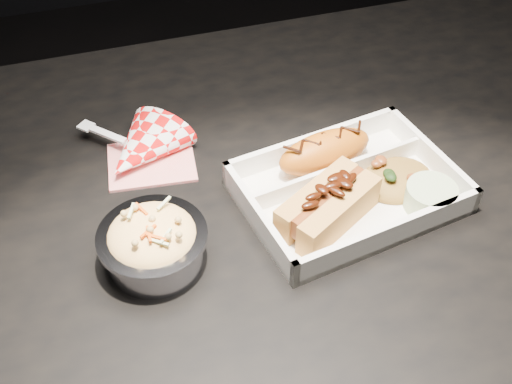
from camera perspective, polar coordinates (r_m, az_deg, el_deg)
The scene contains 8 objects.
dining_table at distance 0.84m, azimuth -1.00°, elevation -5.55°, with size 1.20×0.80×0.75m.
food_tray at distance 0.78m, azimuth 8.08°, elevation 0.04°, with size 0.28×0.22×0.04m.
fried_pastry at distance 0.80m, azimuth 6.13°, elevation 3.62°, with size 0.13×0.05×0.05m, color #C46213.
hotdog at distance 0.73m, azimuth 6.41°, elevation -1.11°, with size 0.14×0.11×0.06m.
fried_rice_mound at distance 0.80m, azimuth 12.55°, elevation 1.64°, with size 0.09×0.08×0.03m, color olive.
cupcake_liner at distance 0.78m, azimuth 15.24°, elevation -0.45°, with size 0.06×0.06×0.03m, color #ADC494.
foil_coleslaw_cup at distance 0.70m, azimuth -9.15°, elevation -4.37°, with size 0.12×0.12×0.07m.
napkin_fork at distance 0.84m, azimuth -10.17°, elevation 3.68°, with size 0.15×0.15×0.10m.
Camera 1 is at (-0.15, -0.52, 1.31)m, focal length 45.00 mm.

